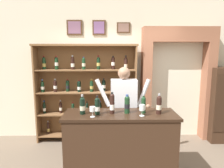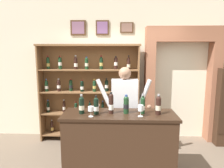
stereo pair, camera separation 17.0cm
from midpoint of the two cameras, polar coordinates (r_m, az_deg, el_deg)
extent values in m
cube|color=beige|center=(4.63, 0.69, 5.21)|extent=(12.00, 0.16, 3.27)
cube|color=#4C331E|center=(4.62, -11.53, 15.24)|extent=(0.33, 0.02, 0.32)
cube|color=slate|center=(4.61, -11.56, 15.26)|extent=(0.27, 0.01, 0.26)
cube|color=#4C331E|center=(4.56, -4.76, 15.48)|extent=(0.28, 0.02, 0.31)
cube|color=#81588F|center=(4.54, -4.77, 15.50)|extent=(0.23, 0.01, 0.25)
cube|color=#4C331E|center=(4.55, 2.13, 15.51)|extent=(0.29, 0.02, 0.22)
cube|color=#876457|center=(4.54, 2.14, 15.53)|extent=(0.23, 0.01, 0.18)
cube|color=brown|center=(4.68, -21.24, -2.61)|extent=(0.03, 0.32, 2.10)
cube|color=brown|center=(4.41, 5.34, -2.70)|extent=(0.03, 0.32, 2.10)
cube|color=brown|center=(4.57, -8.10, -2.34)|extent=(2.13, 0.02, 2.10)
cube|color=brown|center=(4.70, -8.08, -13.76)|extent=(2.07, 0.30, 0.03)
cylinder|color=black|center=(4.87, -18.40, -11.76)|extent=(0.06, 0.06, 0.22)
sphere|color=black|center=(4.83, -18.47, -10.47)|extent=(0.06, 0.06, 0.06)
cylinder|color=black|center=(4.82, -18.48, -10.17)|extent=(0.02, 0.02, 0.06)
cylinder|color=#99999E|center=(4.81, -18.50, -9.93)|extent=(0.03, 0.03, 0.03)
cylinder|color=tan|center=(4.88, -18.38, -12.13)|extent=(0.06, 0.06, 0.07)
cylinder|color=black|center=(4.70, -13.22, -12.22)|extent=(0.06, 0.06, 0.23)
sphere|color=black|center=(4.66, -13.28, -10.86)|extent=(0.06, 0.06, 0.06)
cylinder|color=black|center=(4.65, -13.29, -10.49)|extent=(0.02, 0.02, 0.07)
cylinder|color=maroon|center=(4.64, -13.30, -10.19)|extent=(0.03, 0.03, 0.03)
cylinder|color=silver|center=(4.71, -13.22, -12.35)|extent=(0.06, 0.06, 0.07)
cylinder|color=black|center=(4.67, -7.71, -12.30)|extent=(0.06, 0.06, 0.22)
sphere|color=black|center=(4.63, -7.74, -10.97)|extent=(0.06, 0.06, 0.06)
cylinder|color=black|center=(4.62, -7.75, -10.66)|extent=(0.02, 0.02, 0.06)
cylinder|color=black|center=(4.61, -7.76, -10.40)|extent=(0.03, 0.03, 0.03)
cylinder|color=beige|center=(4.66, -7.71, -12.20)|extent=(0.06, 0.06, 0.07)
cylinder|color=black|center=(4.61, -2.73, -12.52)|extent=(0.06, 0.06, 0.21)
sphere|color=black|center=(4.57, -2.74, -11.23)|extent=(0.06, 0.06, 0.06)
cylinder|color=black|center=(4.56, -2.75, -10.79)|extent=(0.02, 0.02, 0.08)
cylinder|color=#B79338|center=(4.55, -2.75, -10.42)|extent=(0.03, 0.03, 0.03)
cylinder|color=silver|center=(4.62, -2.73, -12.86)|extent=(0.06, 0.06, 0.07)
cylinder|color=black|center=(4.64, 1.86, -12.35)|extent=(0.06, 0.06, 0.22)
sphere|color=black|center=(4.60, 1.87, -11.05)|extent=(0.06, 0.06, 0.06)
cylinder|color=black|center=(4.60, 1.87, -10.76)|extent=(0.03, 0.03, 0.06)
cylinder|color=maroon|center=(4.59, 1.87, -10.54)|extent=(0.03, 0.03, 0.03)
cylinder|color=beige|center=(4.65, 1.86, -12.49)|extent=(0.06, 0.06, 0.07)
cube|color=brown|center=(4.53, -8.21, -8.20)|extent=(2.07, 0.30, 0.02)
cylinder|color=black|center=(4.71, -19.42, -6.56)|extent=(0.06, 0.06, 0.20)
sphere|color=black|center=(4.68, -19.49, -5.33)|extent=(0.06, 0.06, 0.06)
cylinder|color=black|center=(4.68, -19.51, -4.91)|extent=(0.03, 0.03, 0.08)
cylinder|color=navy|center=(4.67, -19.53, -4.54)|extent=(0.03, 0.03, 0.03)
cylinder|color=silver|center=(4.72, -19.41, -6.74)|extent=(0.06, 0.06, 0.06)
cylinder|color=black|center=(4.62, -15.20, -6.61)|extent=(0.06, 0.06, 0.20)
sphere|color=black|center=(4.60, -15.26, -5.32)|extent=(0.06, 0.06, 0.06)
cylinder|color=black|center=(4.59, -15.28, -4.91)|extent=(0.03, 0.03, 0.08)
cylinder|color=#99999E|center=(4.58, -15.29, -4.54)|extent=(0.03, 0.03, 0.03)
cylinder|color=silver|center=(4.63, -15.20, -6.74)|extent=(0.06, 0.06, 0.06)
cylinder|color=black|center=(4.52, -11.95, -6.93)|extent=(0.06, 0.06, 0.19)
sphere|color=black|center=(4.49, -11.99, -5.69)|extent=(0.06, 0.06, 0.06)
cylinder|color=black|center=(4.49, -12.00, -5.38)|extent=(0.02, 0.02, 0.06)
cylinder|color=maroon|center=(4.48, -12.01, -5.13)|extent=(0.03, 0.03, 0.03)
cylinder|color=silver|center=(4.52, -11.95, -6.89)|extent=(0.06, 0.06, 0.06)
cylinder|color=black|center=(4.48, -8.07, -6.95)|extent=(0.06, 0.06, 0.19)
sphere|color=black|center=(4.45, -8.10, -5.68)|extent=(0.06, 0.06, 0.06)
cylinder|color=black|center=(4.44, -8.11, -5.26)|extent=(0.03, 0.03, 0.08)
cylinder|color=black|center=(4.43, -8.12, -4.90)|extent=(0.03, 0.03, 0.03)
cylinder|color=beige|center=(4.48, -8.07, -6.92)|extent=(0.06, 0.06, 0.06)
cylinder|color=black|center=(4.48, -4.47, -6.84)|extent=(0.06, 0.06, 0.20)
sphere|color=black|center=(4.46, -4.48, -5.54)|extent=(0.06, 0.06, 0.06)
cylinder|color=black|center=(4.45, -4.49, -5.20)|extent=(0.03, 0.03, 0.07)
cylinder|color=navy|center=(4.44, -4.49, -4.90)|extent=(0.03, 0.03, 0.03)
cylinder|color=silver|center=(4.49, -4.46, -7.16)|extent=(0.06, 0.06, 0.06)
cylinder|color=black|center=(4.47, -0.70, -6.81)|extent=(0.06, 0.06, 0.20)
sphere|color=black|center=(4.44, -0.71, -5.48)|extent=(0.06, 0.06, 0.06)
cylinder|color=black|center=(4.44, -0.71, -5.06)|extent=(0.03, 0.03, 0.08)
cylinder|color=#99999E|center=(4.43, -0.71, -4.70)|extent=(0.03, 0.03, 0.03)
cylinder|color=black|center=(4.47, -0.70, -6.95)|extent=(0.06, 0.06, 0.07)
cylinder|color=black|center=(4.50, 3.28, -6.74)|extent=(0.06, 0.06, 0.20)
sphere|color=black|center=(4.47, 3.29, -5.43)|extent=(0.06, 0.06, 0.06)
cylinder|color=black|center=(4.47, 3.29, -5.15)|extent=(0.03, 0.03, 0.06)
cylinder|color=maroon|center=(4.46, 3.29, -4.92)|extent=(0.03, 0.03, 0.03)
cylinder|color=tan|center=(4.50, 3.27, -6.79)|extent=(0.06, 0.06, 0.06)
cube|color=brown|center=(4.42, -8.36, -2.27)|extent=(2.07, 0.30, 0.02)
cylinder|color=black|center=(4.57, -19.89, -0.96)|extent=(0.08, 0.08, 0.19)
sphere|color=black|center=(4.55, -19.96, 0.30)|extent=(0.07, 0.07, 0.07)
cylinder|color=black|center=(4.55, -19.98, 0.73)|extent=(0.03, 0.03, 0.08)
cylinder|color=navy|center=(4.55, -20.00, 1.11)|extent=(0.03, 0.03, 0.03)
cylinder|color=silver|center=(4.57, -19.88, -1.03)|extent=(0.08, 0.08, 0.06)
cylinder|color=black|center=(4.51, -16.65, -0.85)|extent=(0.08, 0.08, 0.20)
sphere|color=black|center=(4.49, -16.71, 0.52)|extent=(0.07, 0.07, 0.07)
cylinder|color=black|center=(4.49, -16.73, 0.89)|extent=(0.04, 0.04, 0.07)
cylinder|color=#99999E|center=(4.48, -16.75, 1.23)|extent=(0.04, 0.04, 0.03)
cylinder|color=silver|center=(4.51, -16.65, -0.85)|extent=(0.08, 0.08, 0.06)
cylinder|color=black|center=(4.48, -13.39, -0.75)|extent=(0.08, 0.08, 0.21)
sphere|color=black|center=(4.47, -13.44, 0.62)|extent=(0.07, 0.07, 0.07)
cylinder|color=black|center=(4.46, -13.45, 0.90)|extent=(0.03, 0.03, 0.06)
cylinder|color=maroon|center=(4.46, -13.46, 1.14)|extent=(0.03, 0.03, 0.03)
cylinder|color=black|center=(4.49, -13.38, -0.81)|extent=(0.08, 0.08, 0.07)
cylinder|color=black|center=(4.39, -10.29, -0.93)|extent=(0.08, 0.08, 0.20)
sphere|color=black|center=(4.37, -10.33, 0.41)|extent=(0.07, 0.07, 0.07)
cylinder|color=black|center=(4.37, -10.34, 0.72)|extent=(0.03, 0.03, 0.06)
cylinder|color=maroon|center=(4.37, -10.34, 0.97)|extent=(0.03, 0.03, 0.03)
cylinder|color=silver|center=(4.39, -10.28, -1.15)|extent=(0.08, 0.08, 0.06)
cylinder|color=#19381E|center=(4.37, -6.84, -0.90)|extent=(0.08, 0.08, 0.19)
sphere|color=#19381E|center=(4.35, -6.87, 0.45)|extent=(0.07, 0.07, 0.07)
cylinder|color=#19381E|center=(4.35, -6.88, 0.84)|extent=(0.03, 0.03, 0.07)
cylinder|color=#B79338|center=(4.34, -6.89, 1.20)|extent=(0.04, 0.04, 0.03)
cylinder|color=tan|center=(4.37, -6.84, -0.94)|extent=(0.08, 0.08, 0.06)
cylinder|color=black|center=(4.38, -3.44, -0.74)|extent=(0.08, 0.08, 0.21)
sphere|color=black|center=(4.36, -3.45, 0.67)|extent=(0.07, 0.07, 0.07)
cylinder|color=black|center=(4.36, -3.45, 1.09)|extent=(0.03, 0.03, 0.08)
cylinder|color=black|center=(4.35, -3.46, 1.45)|extent=(0.03, 0.03, 0.03)
cylinder|color=silver|center=(4.38, -3.44, -0.70)|extent=(0.08, 0.08, 0.07)
cylinder|color=black|center=(4.37, 0.06, -0.80)|extent=(0.08, 0.08, 0.20)
sphere|color=black|center=(4.35, 0.07, 0.58)|extent=(0.07, 0.07, 0.07)
cylinder|color=black|center=(4.35, 0.07, 0.92)|extent=(0.03, 0.03, 0.07)
cylinder|color=navy|center=(4.35, 0.07, 1.22)|extent=(0.04, 0.04, 0.03)
cylinder|color=silver|center=(4.38, 0.06, -1.09)|extent=(0.08, 0.08, 0.06)
cylinder|color=#19381E|center=(4.40, 3.40, -0.72)|extent=(0.08, 0.08, 0.20)
sphere|color=#19381E|center=(4.39, 3.42, 0.65)|extent=(0.07, 0.07, 0.07)
cylinder|color=#19381E|center=(4.38, 3.42, 0.93)|extent=(0.03, 0.03, 0.06)
cylinder|color=#B79338|center=(4.38, 3.42, 1.16)|extent=(0.03, 0.03, 0.03)
cylinder|color=beige|center=(4.41, 3.40, -0.99)|extent=(0.08, 0.08, 0.06)
cube|color=brown|center=(4.35, -8.50, 3.91)|extent=(2.07, 0.30, 0.02)
cylinder|color=#19381E|center=(4.57, -19.52, 5.20)|extent=(0.07, 0.07, 0.21)
sphere|color=#19381E|center=(4.57, -19.59, 6.56)|extent=(0.07, 0.07, 0.07)
cylinder|color=#19381E|center=(4.56, -19.61, 6.98)|extent=(0.03, 0.03, 0.08)
cylinder|color=maroon|center=(4.56, -19.63, 7.35)|extent=(0.03, 0.03, 0.03)
cylinder|color=tan|center=(4.57, -19.51, 5.02)|extent=(0.07, 0.07, 0.07)
cylinder|color=#19381E|center=(4.46, -16.34, 5.33)|extent=(0.07, 0.07, 0.22)
sphere|color=#19381E|center=(4.45, -16.40, 6.79)|extent=(0.07, 0.07, 0.07)
cylinder|color=#19381E|center=(4.45, -16.42, 7.14)|extent=(0.03, 0.03, 0.07)
cylinder|color=maroon|center=(4.45, -16.43, 7.43)|extent=(0.03, 0.03, 0.03)
cylinder|color=silver|center=(4.46, -16.34, 5.38)|extent=(0.07, 0.07, 0.07)
cylinder|color=black|center=(4.36, -12.07, 5.47)|extent=(0.07, 0.07, 0.22)
sphere|color=black|center=(4.36, -12.12, 7.02)|extent=(0.07, 0.07, 0.07)
cylinder|color=black|center=(4.36, -12.14, 7.39)|extent=(0.03, 0.03, 0.07)
cylinder|color=#99999E|center=(4.36, -12.15, 7.71)|extent=(0.04, 0.04, 0.03)
cylinder|color=silver|center=(4.37, -12.06, 5.20)|extent=(0.07, 0.07, 0.07)
cylinder|color=#19381E|center=(4.31, -9.06, 5.39)|extent=(0.07, 0.07, 0.21)
sphere|color=#19381E|center=(4.30, -9.10, 6.83)|extent=(0.07, 0.07, 0.07)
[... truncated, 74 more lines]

